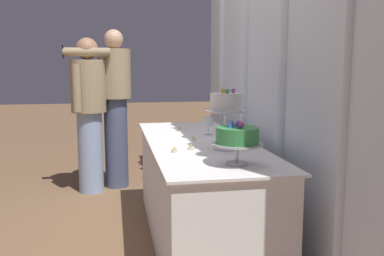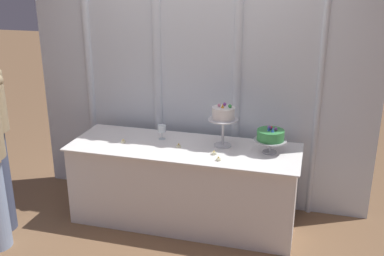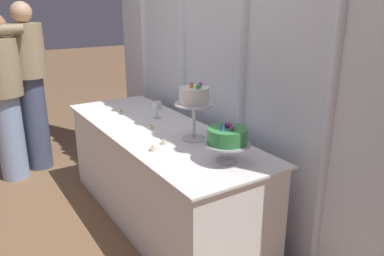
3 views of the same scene
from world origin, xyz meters
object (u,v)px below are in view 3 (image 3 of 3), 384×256
at_px(wine_glass, 157,106).
at_px(tealight_far_left, 121,111).
at_px(guest_girl_blue_dress, 29,81).
at_px(tealight_near_right, 164,142).
at_px(cake_table, 159,175).
at_px(cake_display_nearright, 227,137).
at_px(tealight_far_right, 153,149).
at_px(tealight_near_left, 151,127).
at_px(guest_man_pink_jacket, 4,93).
at_px(cake_display_nearleft, 194,99).

distance_m(wine_glass, tealight_far_left, 0.37).
bearing_deg(tealight_far_left, guest_girl_blue_dress, -152.34).
bearing_deg(tealight_near_right, cake_table, 159.77).
distance_m(cake_display_nearright, tealight_far_right, 0.50).
xyz_separation_m(cake_table, tealight_far_left, (-0.56, -0.06, 0.38)).
distance_m(wine_glass, tealight_near_right, 0.61).
bearing_deg(guest_girl_blue_dress, tealight_near_left, 19.79).
height_order(cake_table, tealight_near_left, tealight_near_left).
distance_m(cake_display_nearright, guest_man_pink_jacket, 2.36).
bearing_deg(wine_glass, guest_man_pink_jacket, -140.67).
xyz_separation_m(wine_glass, tealight_far_left, (-0.31, -0.18, -0.09)).
relative_size(cake_display_nearleft, tealight_near_left, 9.76).
bearing_deg(cake_display_nearleft, cake_table, -162.18).
height_order(cake_display_nearleft, cake_display_nearright, cake_display_nearleft).
xyz_separation_m(cake_display_nearleft, wine_glass, (-0.58, 0.02, -0.18)).
bearing_deg(guest_girl_blue_dress, tealight_far_right, 10.40).
xyz_separation_m(cake_table, cake_display_nearright, (0.75, 0.06, 0.52)).
height_order(wine_glass, tealight_near_left, wine_glass).
relative_size(tealight_far_left, guest_girl_blue_dress, 0.03).
xyz_separation_m(tealight_near_left, tealight_far_right, (0.40, -0.19, -0.00)).
distance_m(wine_glass, tealight_near_left, 0.28).
height_order(tealight_near_left, tealight_near_right, same).
distance_m(tealight_far_left, tealight_far_right, 0.94).
xyz_separation_m(cake_table, guest_girl_blue_dress, (-1.56, -0.58, 0.53)).
xyz_separation_m(cake_display_nearleft, guest_girl_blue_dress, (-1.89, -0.69, -0.12)).
bearing_deg(wine_glass, tealight_near_left, -37.17).
bearing_deg(tealight_near_left, tealight_far_left, -177.38).
distance_m(tealight_near_left, tealight_near_right, 0.35).
xyz_separation_m(cake_display_nearright, guest_man_pink_jacket, (-2.18, -0.89, -0.05)).
bearing_deg(cake_table, cake_display_nearright, 4.47).
relative_size(wine_glass, tealight_far_right, 3.33).
xyz_separation_m(wine_glass, tealight_near_left, (0.21, -0.16, -0.09)).
distance_m(cake_display_nearleft, cake_display_nearright, 0.45).
bearing_deg(guest_girl_blue_dress, tealight_far_left, 27.66).
bearing_deg(tealight_far_left, cake_display_nearright, 5.03).
bearing_deg(cake_display_nearleft, tealight_near_right, -97.91).
bearing_deg(tealight_far_left, cake_display_nearleft, 10.37).
height_order(cake_display_nearleft, tealight_far_left, cake_display_nearleft).
bearing_deg(cake_table, tealight_far_right, -31.83).
height_order(tealight_far_left, tealight_far_right, tealight_far_right).
xyz_separation_m(tealight_near_left, tealight_near_right, (0.34, -0.08, -0.00)).
height_order(cake_table, tealight_far_right, tealight_far_right).
bearing_deg(tealight_far_left, tealight_near_left, 2.62).
bearing_deg(tealight_near_left, guest_man_pink_jacket, -149.89).
bearing_deg(tealight_far_right, cake_display_nearleft, 95.91).
bearing_deg(guest_girl_blue_dress, wine_glass, 28.34).
relative_size(cake_display_nearright, wine_glass, 2.04).
xyz_separation_m(cake_display_nearleft, cake_display_nearright, (0.42, -0.05, -0.13)).
bearing_deg(cake_display_nearright, tealight_far_right, -143.69).
relative_size(wine_glass, guest_man_pink_jacket, 0.09).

